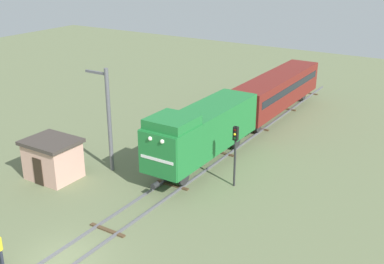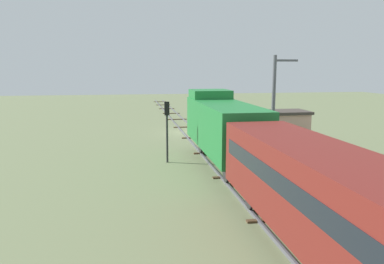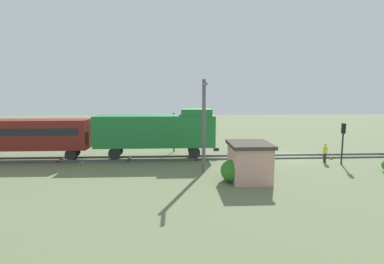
{
  "view_description": "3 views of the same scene",
  "coord_description": "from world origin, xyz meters",
  "px_view_note": "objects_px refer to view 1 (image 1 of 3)",
  "views": [
    {
      "loc": [
        16.16,
        -13.63,
        14.59
      ],
      "look_at": [
        -0.3,
        12.43,
        2.8
      ],
      "focal_mm": 45.0,
      "sensor_mm": 36.0,
      "label": 1
    },
    {
      "loc": [
        5.87,
        36.37,
        6.29
      ],
      "look_at": [
        1.45,
        10.26,
        1.79
      ],
      "focal_mm": 35.0,
      "sensor_mm": 36.0,
      "label": 2
    },
    {
      "loc": [
        -28.16,
        11.56,
        6.24
      ],
      "look_at": [
        -0.23,
        10.01,
        2.59
      ],
      "focal_mm": 28.0,
      "sensor_mm": 36.0,
      "label": 3
    }
  ],
  "objects_px": {
    "traffic_signal_mid": "(235,145)",
    "relay_hut": "(53,159)",
    "locomotive": "(202,130)",
    "passenger_car_leading": "(277,89)",
    "catenary_mast": "(108,117)"
  },
  "relations": [
    {
      "from": "traffic_signal_mid",
      "to": "relay_hut",
      "type": "xyz_separation_m",
      "value": [
        -10.9,
        -5.43,
        -1.48
      ]
    },
    {
      "from": "locomotive",
      "to": "passenger_car_leading",
      "type": "bearing_deg",
      "value": 90.0
    },
    {
      "from": "traffic_signal_mid",
      "to": "relay_hut",
      "type": "height_order",
      "value": "traffic_signal_mid"
    },
    {
      "from": "traffic_signal_mid",
      "to": "catenary_mast",
      "type": "distance_m",
      "value": 8.85
    },
    {
      "from": "locomotive",
      "to": "relay_hut",
      "type": "xyz_separation_m",
      "value": [
        -7.5,
        -6.97,
        -1.38
      ]
    },
    {
      "from": "catenary_mast",
      "to": "relay_hut",
      "type": "relative_size",
      "value": 2.08
    },
    {
      "from": "locomotive",
      "to": "traffic_signal_mid",
      "type": "relative_size",
      "value": 2.81
    },
    {
      "from": "passenger_car_leading",
      "to": "catenary_mast",
      "type": "relative_size",
      "value": 1.92
    },
    {
      "from": "traffic_signal_mid",
      "to": "catenary_mast",
      "type": "xyz_separation_m",
      "value": [
        -8.47,
        -2.38,
        1.01
      ]
    },
    {
      "from": "catenary_mast",
      "to": "locomotive",
      "type": "bearing_deg",
      "value": 37.8
    },
    {
      "from": "catenary_mast",
      "to": "traffic_signal_mid",
      "type": "bearing_deg",
      "value": 15.72
    },
    {
      "from": "locomotive",
      "to": "catenary_mast",
      "type": "distance_m",
      "value": 6.51
    },
    {
      "from": "locomotive",
      "to": "traffic_signal_mid",
      "type": "bearing_deg",
      "value": -24.47
    },
    {
      "from": "traffic_signal_mid",
      "to": "catenary_mast",
      "type": "relative_size",
      "value": 0.57
    },
    {
      "from": "traffic_signal_mid",
      "to": "catenary_mast",
      "type": "bearing_deg",
      "value": -164.28
    }
  ]
}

